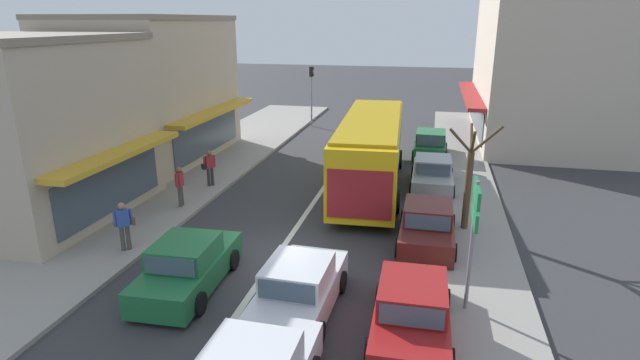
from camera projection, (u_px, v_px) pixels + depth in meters
ground_plane at (274, 260)px, 15.86m from camera, size 140.00×140.00×0.00m
lane_centre_line at (306, 214)px, 19.57m from camera, size 0.20×28.00×0.01m
sidewalk_left at (173, 185)px, 22.84m from camera, size 5.20×44.00×0.14m
kerb_right at (467, 208)px, 20.09m from camera, size 2.80×44.00×0.12m
shopfront_corner_near at (23, 130)px, 18.48m from camera, size 7.94×7.49×6.80m
shopfront_mid_block at (150, 89)px, 26.51m from camera, size 7.43×9.30×7.51m
building_right_far at (552, 58)px, 30.40m from camera, size 9.28×13.48×10.10m
city_bus at (371, 148)px, 22.06m from camera, size 3.17×10.98×3.23m
sedan_adjacent_lane_lead at (188, 266)px, 14.03m from camera, size 2.03×4.27×1.47m
sedan_adjacent_lane_trail at (299, 290)px, 12.82m from camera, size 1.99×4.25×1.47m
parked_sedan_kerb_front at (412, 312)px, 11.84m from camera, size 1.96×4.23×1.47m
parked_sedan_kerb_second at (427, 225)px, 16.83m from camera, size 1.90×4.20×1.47m
parked_sedan_kerb_third at (432, 174)px, 22.36m from camera, size 1.94×4.22×1.47m
parked_hatchback_kerb_rear at (430, 145)px, 27.37m from camera, size 1.86×3.72×1.54m
traffic_light_downstreet at (312, 86)px, 34.85m from camera, size 0.33×0.24×4.20m
directional_road_sign at (475, 216)px, 12.19m from camera, size 0.10×1.40×3.60m
street_tree_right at (469, 181)px, 17.47m from camera, size 1.79×1.79×3.92m
pedestrian_with_handbag_near at (124, 223)px, 15.96m from camera, size 0.58×0.53×1.63m
pedestrian_browsing_midblock at (180, 184)px, 19.77m from camera, size 0.26×0.57×1.63m
pedestrian_far_walker at (209, 166)px, 22.22m from camera, size 0.50×0.60×1.63m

